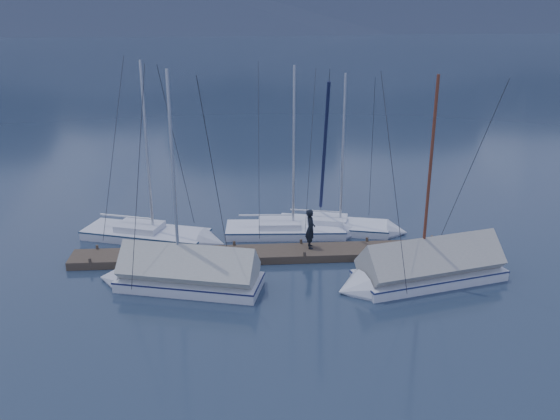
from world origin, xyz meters
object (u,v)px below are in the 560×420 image
object	(u,v)px
sailboat_open_left	(163,237)
sailboat_covered_near	(418,272)
sailboat_covered_far	(177,276)
person	(310,229)
sailboat_open_mid	(303,231)
sailboat_open_right	(349,228)

from	to	relation	value
sailboat_open_left	sailboat_covered_near	size ratio (longest dim) A/B	1.00
sailboat_covered_far	sailboat_covered_near	bearing A→B (deg)	-1.93
sailboat_covered_far	person	distance (m)	6.27
sailboat_open_mid	sailboat_covered_near	xyz separation A→B (m)	(4.01, -5.46, 0.30)
sailboat_open_left	sailboat_covered_near	bearing A→B (deg)	-25.86
sailboat_open_mid	sailboat_open_left	bearing A→B (deg)	-177.36
sailboat_covered_near	sailboat_open_mid	bearing A→B (deg)	126.30
sailboat_open_left	sailboat_open_mid	bearing A→B (deg)	2.64
sailboat_open_right	sailboat_covered_near	size ratio (longest dim) A/B	0.92
sailboat_open_right	sailboat_covered_far	world-z (taller)	sailboat_covered_far
sailboat_covered_far	person	xyz separation A→B (m)	(5.60, 2.70, 0.77)
sailboat_covered_far	sailboat_open_left	bearing A→B (deg)	102.60
sailboat_covered_near	person	distance (m)	5.04
sailboat_open_left	person	size ratio (longest dim) A/B	5.12
sailboat_open_mid	sailboat_open_right	bearing A→B (deg)	6.00
sailboat_covered_near	person	xyz separation A→B (m)	(-3.95, 3.03, 0.77)
sailboat_open_right	sailboat_covered_far	distance (m)	9.52
person	sailboat_open_right	bearing A→B (deg)	-41.49
sailboat_open_mid	sailboat_covered_far	size ratio (longest dim) A/B	0.95
sailboat_covered_near	sailboat_covered_far	world-z (taller)	sailboat_covered_far
sailboat_open_left	sailboat_open_mid	xyz separation A→B (m)	(6.62, 0.31, -0.01)
sailboat_open_left	sailboat_covered_near	xyz separation A→B (m)	(10.64, -5.16, 0.29)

